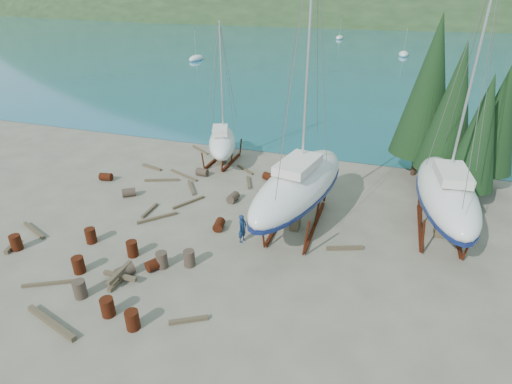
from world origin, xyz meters
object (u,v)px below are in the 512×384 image
(small_sailboat_shore, at_px, (222,142))
(worker, at_px, (242,228))
(large_sailboat_near, at_px, (299,184))
(large_sailboat_far, at_px, (447,193))

(small_sailboat_shore, xyz_separation_m, worker, (5.55, -10.38, -0.94))
(small_sailboat_shore, distance_m, worker, 11.81)
(large_sailboat_near, height_order, worker, large_sailboat_near)
(small_sailboat_shore, relative_size, worker, 6.39)
(large_sailboat_far, bearing_deg, small_sailboat_shore, 154.85)
(worker, bearing_deg, large_sailboat_near, -27.38)
(large_sailboat_near, distance_m, large_sailboat_far, 8.26)
(small_sailboat_shore, bearing_deg, large_sailboat_far, -40.74)
(large_sailboat_far, xyz_separation_m, small_sailboat_shore, (-16.07, 5.69, -0.74))
(small_sailboat_shore, bearing_deg, worker, -83.09)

